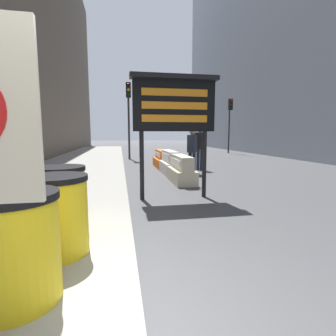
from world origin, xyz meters
name	(u,v)px	position (x,y,z in m)	size (l,w,h in m)	color
barrel_drum_foreground	(14,248)	(-1.00, 0.49, 0.60)	(0.72, 0.72, 0.90)	yellow
barrel_drum_middle	(56,215)	(-0.87, 1.34, 0.60)	(0.72, 0.72, 0.90)	yellow
barrel_drum_back	(61,198)	(-1.00, 2.19, 0.60)	(0.72, 0.72, 0.90)	yellow
message_board	(174,106)	(1.07, 4.21, 2.12)	(1.97, 0.36, 2.79)	black
jersey_barrier_cream	(181,171)	(1.72, 6.17, 0.37)	(0.62, 1.67, 0.84)	beige
jersey_barrier_white	(170,163)	(1.72, 8.06, 0.38)	(0.58, 1.76, 0.87)	silver
jersey_barrier_orange_near	(162,160)	(1.72, 10.06, 0.34)	(0.60, 1.89, 0.77)	orange
traffic_cone_near	(170,156)	(2.53, 12.31, 0.32)	(0.37, 0.37, 0.65)	black
traffic_cone_mid	(172,158)	(2.36, 10.99, 0.34)	(0.39, 0.39, 0.69)	black
traffic_cone_far	(161,154)	(2.21, 13.36, 0.31)	(0.36, 0.36, 0.64)	black
traffic_light_near_curb	(129,105)	(0.40, 14.07, 3.19)	(0.28, 0.44, 4.43)	#2D2D30
traffic_light_far_side	(230,114)	(8.27, 17.67, 3.01)	(0.28, 0.45, 4.16)	#2D2D30
pedestrian_worker	(200,145)	(3.14, 8.82, 1.06)	(0.38, 0.52, 1.80)	#23283D
pedestrian_passerby	(192,147)	(2.53, 7.84, 1.00)	(0.47, 0.52, 1.69)	#23283D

